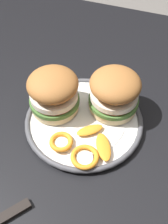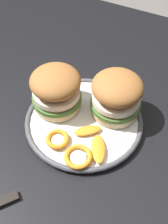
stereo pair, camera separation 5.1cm
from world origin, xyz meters
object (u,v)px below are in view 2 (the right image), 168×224
(dinner_plate, at_px, (84,121))
(sandwich_half_right, at_px, (117,95))
(sandwich_half_left, at_px, (56,89))
(dining_table, at_px, (70,132))

(dinner_plate, height_order, sandwich_half_right, sandwich_half_right)
(dinner_plate, distance_m, sandwich_half_left, 0.10)
(dining_table, bearing_deg, sandwich_half_right, 21.24)
(dining_table, relative_size, dinner_plate, 5.13)
(dinner_plate, relative_size, sandwich_half_left, 1.88)
(dinner_plate, xyz_separation_m, sandwich_half_right, (0.05, 0.05, 0.06))
(sandwich_half_left, relative_size, sandwich_half_right, 0.94)
(sandwich_half_right, bearing_deg, dining_table, -158.76)
(sandwich_half_left, xyz_separation_m, sandwich_half_right, (0.13, 0.04, 0.00))
(dining_table, relative_size, sandwich_half_left, 9.62)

